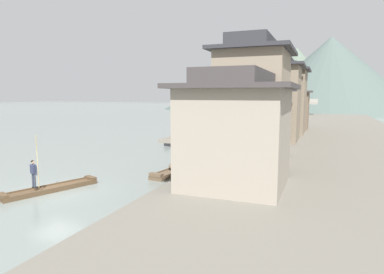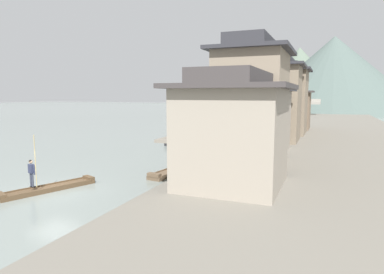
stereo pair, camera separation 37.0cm
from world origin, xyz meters
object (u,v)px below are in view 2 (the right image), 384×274
at_px(boat_foreground_poled, 49,188).
at_px(house_waterfront_narrow, 277,100).
at_px(boat_moored_far, 175,169).
at_px(boat_upstream_distant, 221,122).
at_px(house_waterfront_far, 286,99).
at_px(house_waterfront_tall, 264,116).
at_px(house_waterfront_end, 292,108).
at_px(boat_moored_third, 267,126).
at_px(boat_moored_second, 219,130).
at_px(boat_midriver_drifting, 271,123).
at_px(boat_midriver_upstream, 180,144).
at_px(boat_crossing_west, 235,140).
at_px(house_waterfront_nearest, 233,130).
at_px(boatman_person, 32,170).
at_px(boat_moored_nearest, 250,131).
at_px(house_waterfront_second, 252,103).
at_px(stone_bridge, 265,105).

height_order(boat_foreground_poled, house_waterfront_narrow, house_waterfront_narrow).
distance_m(boat_moored_far, boat_upstream_distant, 43.16).
relative_size(boat_moored_far, house_waterfront_far, 0.62).
xyz_separation_m(house_waterfront_tall, house_waterfront_end, (0.42, 20.00, -0.00)).
bearing_deg(house_waterfront_tall, boat_moored_third, 98.89).
relative_size(boat_moored_third, house_waterfront_end, 0.72).
height_order(boat_moored_second, boat_midriver_drifting, boat_midriver_drifting).
height_order(boat_midriver_drifting, boat_midriver_upstream, boat_midriver_upstream).
xyz_separation_m(boat_crossing_west, house_waterfront_nearest, (5.44, -21.37, 3.52)).
height_order(boat_moored_third, house_waterfront_nearest, house_waterfront_nearest).
distance_m(boat_moored_third, house_waterfront_nearest, 42.20).
bearing_deg(boat_moored_third, boatman_person, -97.19).
distance_m(boatman_person, house_waterfront_narrow, 25.19).
xyz_separation_m(boat_moored_nearest, house_waterfront_tall, (5.27, -18.89, 3.54)).
bearing_deg(house_waterfront_narrow, boat_midriver_upstream, -159.07).
xyz_separation_m(house_waterfront_nearest, house_waterfront_narrow, (-0.32, 19.06, 1.30)).
bearing_deg(boat_upstream_distant, boat_moored_nearest, -58.25).
height_order(boat_midriver_upstream, boat_upstream_distant, boat_midriver_upstream).
relative_size(boat_foreground_poled, house_waterfront_end, 0.90).
bearing_deg(boat_foreground_poled, boatman_person, -110.20).
distance_m(boat_moored_second, boat_crossing_west, 13.10).
relative_size(boatman_person, boat_crossing_west, 0.86).
relative_size(house_waterfront_second, house_waterfront_end, 1.42).
bearing_deg(boat_midriver_drifting, boat_moored_third, -87.92).
height_order(boatman_person, boat_moored_far, boatman_person).
height_order(boat_moored_far, boat_midriver_drifting, boat_moored_far).
xyz_separation_m(boat_moored_far, house_waterfront_far, (5.27, 21.99, 4.80)).
xyz_separation_m(boat_crossing_west, house_waterfront_end, (5.34, 11.18, 3.53)).
height_order(house_waterfront_nearest, house_waterfront_end, same).
bearing_deg(boat_midriver_upstream, house_waterfront_narrow, 20.93).
height_order(house_waterfront_far, house_waterfront_end, house_waterfront_far).
relative_size(boat_moored_nearest, house_waterfront_nearest, 0.56).
distance_m(boat_midriver_upstream, house_waterfront_far, 15.44).
xyz_separation_m(boat_midriver_upstream, house_waterfront_second, (9.71, -9.03, 4.76)).
distance_m(boat_moored_third, boat_crossing_west, 20.37).
relative_size(house_waterfront_nearest, house_waterfront_end, 1.06).
height_order(boat_moored_far, house_waterfront_tall, house_waterfront_tall).
distance_m(boat_moored_far, house_waterfront_second, 7.32).
bearing_deg(boat_moored_nearest, stone_bridge, 96.60).
distance_m(boat_moored_second, boat_moored_third, 10.60).
height_order(boat_moored_third, house_waterfront_narrow, house_waterfront_narrow).
xyz_separation_m(boatman_person, house_waterfront_nearest, (10.81, 3.55, 2.37)).
height_order(boat_crossing_west, stone_bridge, stone_bridge).
xyz_separation_m(boat_moored_nearest, boat_moored_second, (-5.46, 1.68, -0.12)).
xyz_separation_m(boat_midriver_upstream, stone_bridge, (-0.10, 53.83, 2.71)).
distance_m(boat_moored_far, boat_midriver_drifting, 43.04).
distance_m(boat_moored_far, house_waterfront_narrow, 16.42).
height_order(boat_upstream_distant, house_waterfront_narrow, house_waterfront_narrow).
height_order(boat_foreground_poled, house_waterfront_tall, house_waterfront_tall).
relative_size(house_waterfront_second, stone_bridge, 0.33).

